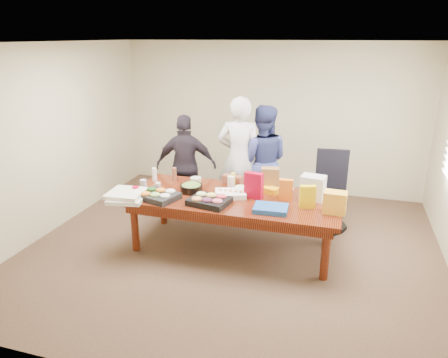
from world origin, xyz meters
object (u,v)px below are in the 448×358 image
(sheet_cake, at_px, (231,194))
(salad_bowl, at_px, (191,188))
(conference_table, at_px, (233,223))
(office_chair, at_px, (329,193))
(person_right, at_px, (262,161))
(person_center, at_px, (240,158))

(sheet_cake, distance_m, salad_bowl, 0.56)
(conference_table, distance_m, sheet_cake, 0.41)
(office_chair, xyz_separation_m, sheet_cake, (-1.24, -0.99, 0.22))
(office_chair, bearing_deg, salad_bowl, -156.91)
(person_right, bearing_deg, conference_table, 76.80)
(office_chair, height_order, sheet_cake, office_chair)
(conference_table, relative_size, sheet_cake, 6.95)
(office_chair, distance_m, person_center, 1.46)
(conference_table, relative_size, office_chair, 2.48)
(person_right, xyz_separation_m, sheet_cake, (-0.16, -1.26, -0.11))
(person_right, bearing_deg, sheet_cake, 74.79)
(office_chair, bearing_deg, person_center, 171.50)
(salad_bowl, bearing_deg, person_right, 60.00)
(sheet_cake, relative_size, salad_bowl, 1.31)
(sheet_cake, bearing_deg, person_right, 63.96)
(person_center, xyz_separation_m, salad_bowl, (-0.41, -1.05, -0.17))
(person_center, xyz_separation_m, person_right, (0.31, 0.20, -0.08))
(conference_table, bearing_deg, person_center, 100.59)
(sheet_cake, height_order, salad_bowl, salad_bowl)
(office_chair, height_order, person_center, person_center)
(office_chair, xyz_separation_m, salad_bowl, (-1.81, -0.97, 0.24))
(conference_table, xyz_separation_m, salad_bowl, (-0.61, 0.02, 0.42))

